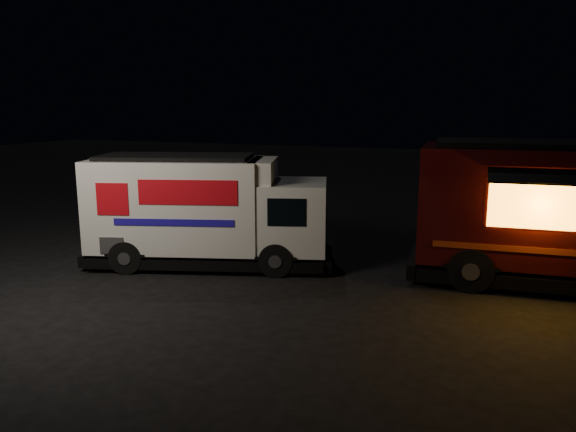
# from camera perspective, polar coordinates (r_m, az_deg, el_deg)

# --- Properties ---
(ground) EXTENTS (80.00, 80.00, 0.00)m
(ground) POSITION_cam_1_polar(r_m,az_deg,el_deg) (13.46, -7.19, -6.20)
(ground) COLOR black
(ground) RESTS_ON ground
(white_truck) EXTENTS (6.50, 3.83, 2.79)m
(white_truck) POSITION_cam_1_polar(r_m,az_deg,el_deg) (14.23, -7.97, 0.54)
(white_truck) COLOR silver
(white_truck) RESTS_ON ground
(red_truck) EXTENTS (7.09, 3.05, 3.22)m
(red_truck) POSITION_cam_1_polar(r_m,az_deg,el_deg) (13.94, 26.91, 0.08)
(red_truck) COLOR #3C0C0A
(red_truck) RESTS_ON ground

